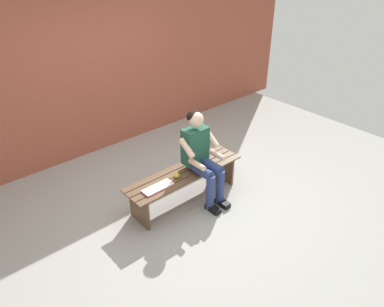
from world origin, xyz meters
TOP-DOWN VIEW (x-y plane):
  - ground_plane at (1.15, 1.00)m, footprint 10.00×7.00m
  - brick_wall at (0.50, -2.13)m, footprint 9.50×0.24m
  - bench_near at (0.00, 0.00)m, footprint 1.72×0.45m
  - person_seated at (-0.20, 0.10)m, footprint 0.50×0.69m
  - apple at (0.17, 0.04)m, footprint 0.07×0.07m
  - book_open at (0.49, 0.07)m, footprint 0.41×0.16m

SIDE VIEW (x-z plane):
  - ground_plane at x=1.15m, z-range -0.04..0.00m
  - bench_near at x=0.00m, z-range 0.12..0.57m
  - book_open at x=0.49m, z-range 0.45..0.47m
  - apple at x=0.17m, z-range 0.45..0.52m
  - person_seated at x=-0.20m, z-range 0.06..1.31m
  - brick_wall at x=0.50m, z-range 0.00..2.81m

